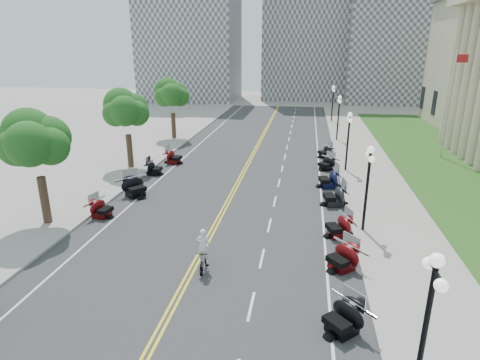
{
  "coord_description": "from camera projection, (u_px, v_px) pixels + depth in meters",
  "views": [
    {
      "loc": [
        5.04,
        -17.94,
        10.18
      ],
      "look_at": [
        1.03,
        6.3,
        2.0
      ],
      "focal_mm": 30.0,
      "sensor_mm": 36.0,
      "label": 1
    }
  ],
  "objects": [
    {
      "name": "lane_dash_13",
      "position": [
        289.0,
        139.0,
        46.5
      ],
      "size": [
        0.12,
        2.0,
        0.0
      ],
      "primitive_type": "cube",
      "color": "white",
      "rests_on": "road"
    },
    {
      "name": "tree_2",
      "position": [
        36.0,
        148.0,
        22.71
      ],
      "size": [
        4.8,
        4.8,
        9.2
      ],
      "primitive_type": null,
      "color": "#235619",
      "rests_on": "sidewalk_south"
    },
    {
      "name": "tree_3",
      "position": [
        127.0,
        114.0,
        33.94
      ],
      "size": [
        4.8,
        4.8,
        9.2
      ],
      "primitive_type": null,
      "color": "#235619",
      "rests_on": "sidewalk_south"
    },
    {
      "name": "tree_4",
      "position": [
        172.0,
        98.0,
        45.17
      ],
      "size": [
        4.8,
        4.8,
        9.2
      ],
      "primitive_type": null,
      "color": "#235619",
      "rests_on": "sidewalk_south"
    },
    {
      "name": "motorcycle_n_8",
      "position": [
        329.0,
        178.0,
        30.33
      ],
      "size": [
        2.5,
        2.5,
        1.49
      ],
      "primitive_type": null,
      "rotation": [
        0.0,
        0.0,
        -1.37
      ],
      "color": "black",
      "rests_on": "road"
    },
    {
      "name": "motorcycle_n_9",
      "position": [
        327.0,
        163.0,
        34.7
      ],
      "size": [
        2.55,
        2.55,
        1.26
      ],
      "primitive_type": null,
      "rotation": [
        0.0,
        0.0,
        -0.79
      ],
      "color": "black",
      "rests_on": "road"
    },
    {
      "name": "sidewalk_north",
      "position": [
        380.0,
        196.0,
        28.5
      ],
      "size": [
        5.0,
        90.0,
        0.15
      ],
      "primitive_type": "cube",
      "color": "#9E9991",
      "rests_on": "ground"
    },
    {
      "name": "motorcycle_n_4",
      "position": [
        343.0,
        317.0,
        14.85
      ],
      "size": [
        2.64,
        2.64,
        1.31
      ],
      "primitive_type": null,
      "rotation": [
        0.0,
        0.0,
        -0.82
      ],
      "color": "black",
      "rests_on": "road"
    },
    {
      "name": "street_lamp_3",
      "position": [
        348.0,
        142.0,
        33.61
      ],
      "size": [
        0.5,
        1.2,
        4.9
      ],
      "primitive_type": null,
      "color": "black",
      "rests_on": "sidewalk_north"
    },
    {
      "name": "lawn",
      "position": [
        448.0,
        169.0,
        34.91
      ],
      "size": [
        9.0,
        60.0,
        0.1
      ],
      "primitive_type": "cube",
      "color": "#356023",
      "rests_on": "ground"
    },
    {
      "name": "street_lamp_1",
      "position": [
        424.0,
        334.0,
        11.15
      ],
      "size": [
        0.5,
        1.2,
        4.9
      ],
      "primitive_type": null,
      "color": "black",
      "rests_on": "sidewalk_north"
    },
    {
      "name": "lane_dash_19",
      "position": [
        296.0,
        109.0,
        68.97
      ],
      "size": [
        0.12,
        2.0,
        0.0
      ],
      "primitive_type": "cube",
      "color": "white",
      "rests_on": "road"
    },
    {
      "name": "lane_dash_8",
      "position": [
        275.0,
        201.0,
        27.78
      ],
      "size": [
        0.12,
        2.0,
        0.0
      ],
      "primitive_type": "cube",
      "color": "white",
      "rests_on": "road"
    },
    {
      "name": "lane_dash_18",
      "position": [
        295.0,
        113.0,
        65.22
      ],
      "size": [
        0.12,
        2.0,
        0.0
      ],
      "primitive_type": "cube",
      "color": "white",
      "rests_on": "road"
    },
    {
      "name": "centerline_yellow_a",
      "position": [
        233.0,
        189.0,
        30.16
      ],
      "size": [
        0.12,
        90.0,
        0.0
      ],
      "primitive_type": "cube",
      "color": "yellow",
      "rests_on": "road"
    },
    {
      "name": "street_lamp_4",
      "position": [
        338.0,
        118.0,
        44.85
      ],
      "size": [
        0.5,
        1.2,
        4.9
      ],
      "primitive_type": null,
      "color": "black",
      "rests_on": "sidewalk_north"
    },
    {
      "name": "lane_dash_7",
      "position": [
        269.0,
        225.0,
        24.03
      ],
      "size": [
        0.12,
        2.0,
        0.0
      ],
      "primitive_type": "cube",
      "color": "white",
      "rests_on": "road"
    },
    {
      "name": "lane_dash_10",
      "position": [
        282.0,
        168.0,
        35.27
      ],
      "size": [
        0.12,
        2.0,
        0.0
      ],
      "primitive_type": "cube",
      "color": "white",
      "rests_on": "road"
    },
    {
      "name": "motorcycle_s_9",
      "position": [
        174.0,
        156.0,
        36.58
      ],
      "size": [
        2.13,
        2.13,
        1.36
      ],
      "primitive_type": null,
      "rotation": [
        0.0,
        0.0,
        1.46
      ],
      "color": "#590A0C",
      "rests_on": "road"
    },
    {
      "name": "lane_dash_12",
      "position": [
        287.0,
        147.0,
        42.75
      ],
      "size": [
        0.12,
        2.0,
        0.0
      ],
      "primitive_type": "cube",
      "color": "white",
      "rests_on": "road"
    },
    {
      "name": "motorcycle_n_6",
      "position": [
        339.0,
        225.0,
        22.43
      ],
      "size": [
        2.47,
        2.47,
        1.35
      ],
      "primitive_type": null,
      "rotation": [
        0.0,
        0.0,
        -1.22
      ],
      "color": "#590A0C",
      "rests_on": "road"
    },
    {
      "name": "lane_dash_6",
      "position": [
        262.0,
        258.0,
        20.29
      ],
      "size": [
        0.12,
        2.0,
        0.0
      ],
      "primitive_type": "cube",
      "color": "white",
      "rests_on": "road"
    },
    {
      "name": "lane_dash_15",
      "position": [
        292.0,
        126.0,
        53.99
      ],
      "size": [
        0.12,
        2.0,
        0.0
      ],
      "primitive_type": "cube",
      "color": "white",
      "rests_on": "road"
    },
    {
      "name": "street_lamp_2",
      "position": [
        367.0,
        190.0,
        22.38
      ],
      "size": [
        0.5,
        1.2,
        4.9
      ],
      "primitive_type": null,
      "color": "black",
      "rests_on": "sidewalk_north"
    },
    {
      "name": "ground",
      "position": [
        201.0,
        253.0,
        20.79
      ],
      "size": [
        160.0,
        160.0,
        0.0
      ],
      "primitive_type": "plane",
      "color": "gray"
    },
    {
      "name": "motorcycle_s_6",
      "position": [
        101.0,
        208.0,
        25.02
      ],
      "size": [
        2.06,
        2.06,
        1.25
      ],
      "primitive_type": null,
      "rotation": [
        0.0,
        0.0,
        1.4
      ],
      "color": "#590A0C",
      "rests_on": "road"
    },
    {
      "name": "motorcycle_s_7",
      "position": [
        135.0,
        186.0,
        28.5
      ],
      "size": [
        3.07,
        3.07,
        1.53
      ],
      "primitive_type": null,
      "rotation": [
        0.0,
        0.0,
        0.88
      ],
      "color": "black",
      "rests_on": "road"
    },
    {
      "name": "motorcycle_n_7",
      "position": [
        335.0,
        195.0,
        26.85
      ],
      "size": [
        2.5,
        2.5,
        1.49
      ],
      "primitive_type": null,
      "rotation": [
        0.0,
        0.0,
        -1.38
      ],
      "color": "black",
      "rests_on": "road"
    },
    {
      "name": "lane_dash_14",
      "position": [
        290.0,
        132.0,
        50.24
      ],
      "size": [
        0.12,
        2.0,
        0.0
      ],
      "primitive_type": "cube",
      "color": "white",
      "rests_on": "road"
    },
    {
      "name": "motorcycle_s_8",
      "position": [
        154.0,
        168.0,
        33.37
      ],
      "size": [
        1.81,
        1.81,
        1.24
      ],
      "primitive_type": null,
      "rotation": [
        0.0,
        0.0,
        1.55
      ],
      "color": "black",
      "rests_on": "road"
    },
    {
      "name": "lane_dash_17",
      "position": [
        294.0,
        117.0,
        61.48
      ],
      "size": [
        0.12,
        2.0,
        0.0
      ],
      "primitive_type": "cube",
      "color": "white",
      "rests_on": "road"
    },
    {
      "name": "street_lamp_5",
      "position": [
        332.0,
        104.0,
        56.08
      ],
      "size": [
        0.5,
        1.2,
        4.9
      ],
      "primitive_type": null,
      "color": "black",
      "rests_on": "sidewalk_north"
    },
    {
      "name": "lane_dash_5",
      "position": [
        251.0,
        306.0,
        16.54
      ],
      "size": [
        0.12,
        2.0,
        0.0
      ],
      "primitive_type": "cube",
      "color": "white",
      "rests_on": "road"
    },
    {
      "name": "motorcycle_n_10",
      "position": [
        325.0,
        151.0,
        38.61
      ],
      "size": [
        2.45,
        2.45,
        1.26
      ],
      "primitive_type": null,
      "rotation": [
        0.0,
        0.0,
        -1.05
      ],
      "color": "black",
      "rests_on": "road"
    },
    {
      "name": "cyclist_rider",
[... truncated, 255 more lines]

